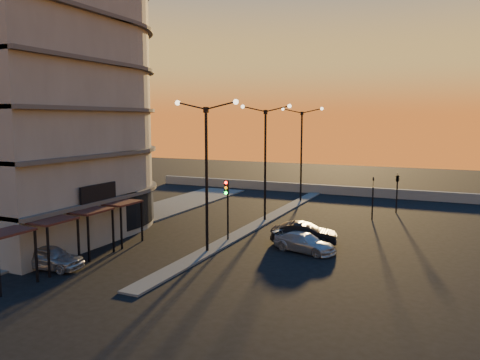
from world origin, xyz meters
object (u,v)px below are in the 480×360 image
Objects in this scene: car_hatchback at (49,257)px; car_sedan at (304,234)px; streetlamp_mid at (265,153)px; car_wagon at (305,242)px; traffic_light_main at (227,200)px.

car_sedan is at bearing -52.91° from car_hatchback.
streetlamp_mid reaches higher than car_wagon.
car_hatchback is (-6.50, -16.53, -4.92)m from streetlamp_mid.
traffic_light_main reaches higher than car_wagon.
traffic_light_main is (0.00, -7.13, -2.70)m from streetlamp_mid.
car_sedan is at bearing -48.25° from streetlamp_mid.
traffic_light_main is at bearing -90.00° from streetlamp_mid.
car_sedan is at bearing 17.38° from traffic_light_main.
car_hatchback is 15.15m from car_wagon.
streetlamp_mid is 2.31× the size of car_wagon.
car_hatchback is 0.95× the size of car_wagon.
car_sedan is at bearing 32.95° from car_wagon.
streetlamp_mid reaches higher than traffic_light_main.
traffic_light_main is 0.98× the size of car_sedan.
car_wagon is (5.55, -0.22, -2.29)m from traffic_light_main.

